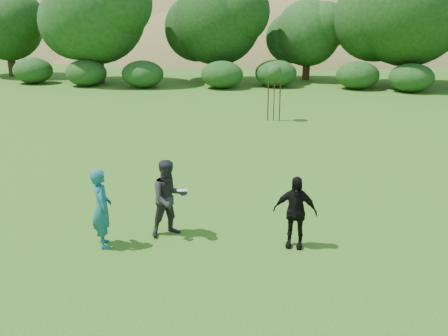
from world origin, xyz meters
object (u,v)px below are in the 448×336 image
object	(u,v)px
player_teal	(102,208)
player_grey	(169,198)
player_black	(295,212)
sapling	(275,73)

from	to	relation	value
player_teal	player_grey	bearing A→B (deg)	-90.01
player_grey	player_black	size ratio (longest dim) A/B	1.11
player_black	player_teal	bearing A→B (deg)	-165.99
player_black	sapling	world-z (taller)	sapling
player_teal	player_grey	world-z (taller)	player_grey
player_black	sapling	bearing A→B (deg)	100.97
player_grey	player_teal	bearing A→B (deg)	174.98
player_teal	player_black	distance (m)	4.59
player_teal	player_grey	size ratio (longest dim) A/B	0.99
player_grey	sapling	bearing A→B (deg)	46.88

